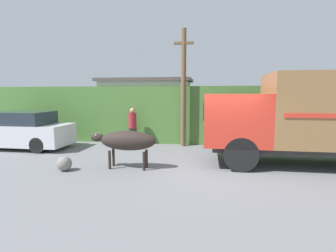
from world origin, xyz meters
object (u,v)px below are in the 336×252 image
Objects in this scene: parked_suv at (22,131)px; brown_cow at (126,141)px; pedestrian_on_hill at (133,125)px; utility_pole at (183,86)px; cargo_truck at (317,115)px; roadside_rock at (64,164)px.

brown_cow is at bearing -21.02° from parked_suv.
utility_pole reaches higher than pedestrian_on_hill.
parked_suv is at bearing 36.53° from pedestrian_on_hill.
parked_suv is (-11.82, 1.11, -0.93)m from cargo_truck.
brown_cow is 6.10m from parked_suv.
pedestrian_on_hill is at bearing -175.51° from utility_pole.
parked_suv is 2.44× the size of pedestrian_on_hill.
parked_suv is at bearing 175.16° from cargo_truck.
utility_pole is (2.40, 0.19, 1.82)m from pedestrian_on_hill.
parked_suv is at bearing 153.64° from brown_cow.
roadside_rock is at bearing -166.60° from cargo_truck.
utility_pole is at bearing -156.65° from pedestrian_on_hill.
brown_cow is at bearing -109.93° from utility_pole.
cargo_truck is 15.18× the size of roadside_rock.
cargo_truck reaches higher than roadside_rock.
utility_pole is at bearing 54.27° from roadside_rock.
parked_suv is at bearing 141.86° from roadside_rock.
pedestrian_on_hill is 3.01m from utility_pole.
utility_pole is 6.26m from roadside_rock.
pedestrian_on_hill is 3.82× the size of roadside_rock.
cargo_truck reaches higher than parked_suv.
cargo_truck is 11.91m from parked_suv.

